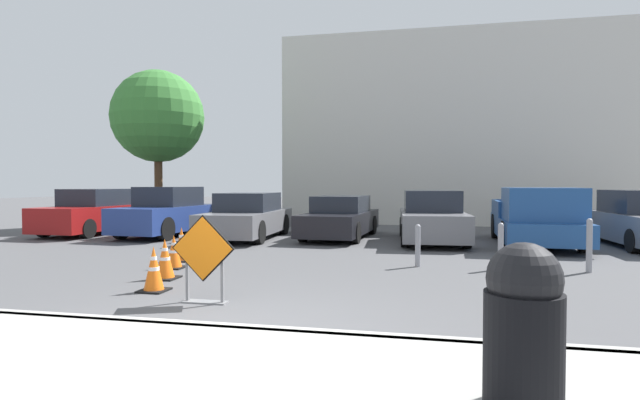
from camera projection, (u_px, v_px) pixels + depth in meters
name	position (u px, v px, depth m)	size (l,w,h in m)	color
ground_plane	(353.00, 240.00, 15.31)	(96.00, 96.00, 0.00)	#4C4C4F
sidewalk_strip	(167.00, 373.00, 4.31)	(28.86, 2.50, 0.14)	#999993
curb_lip	(224.00, 331.00, 5.53)	(28.86, 0.20, 0.14)	#999993
road_closed_sign	(203.00, 257.00, 7.09)	(0.95, 0.20, 1.27)	black
traffic_cone_nearest	(154.00, 269.00, 7.91)	(0.42, 0.42, 0.72)	black
traffic_cone_second	(165.00, 259.00, 8.95)	(0.46, 0.46, 0.72)	black
traffic_cone_third	(174.00, 252.00, 10.09)	(0.43, 0.43, 0.67)	black
traffic_cone_fourth	(182.00, 245.00, 11.04)	(0.46, 0.46, 0.75)	black
parked_car_nearest	(93.00, 213.00, 17.06)	(1.84, 4.23, 1.54)	maroon
parked_car_second	(168.00, 213.00, 16.41)	(2.00, 4.29, 1.62)	navy
parked_car_third	(248.00, 217.00, 15.69)	(1.98, 4.67, 1.43)	slate
parked_car_fourth	(340.00, 218.00, 15.86)	(2.01, 4.69, 1.33)	black
parked_car_fifth	(432.00, 218.00, 14.75)	(2.05, 4.64, 1.52)	slate
pickup_truck	(537.00, 220.00, 13.69)	(2.25, 5.18, 1.61)	navy
trash_bin	(523.00, 324.00, 3.46)	(0.54, 0.54, 1.16)	black
bollard_nearest	(418.00, 244.00, 10.27)	(0.12, 0.12, 0.88)	gray
bollard_second	(501.00, 245.00, 9.93)	(0.12, 0.12, 0.94)	gray
bollard_third	(589.00, 244.00, 9.59)	(0.12, 0.12, 1.05)	gray
building_facade_backdrop	(465.00, 132.00, 22.45)	(15.73, 5.00, 8.07)	beige
street_tree_behind_lot	(158.00, 117.00, 20.12)	(3.69, 3.69, 6.29)	#513823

